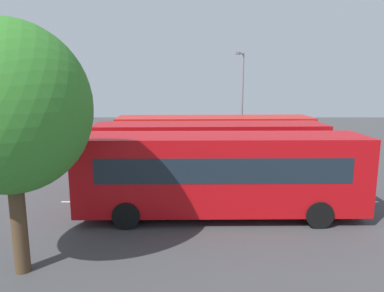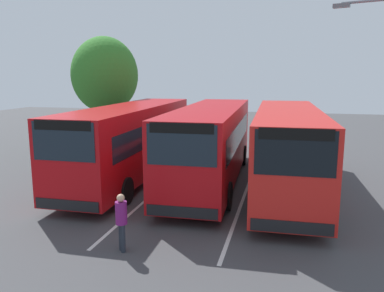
{
  "view_description": "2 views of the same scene",
  "coord_description": "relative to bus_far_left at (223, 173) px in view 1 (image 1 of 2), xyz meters",
  "views": [
    {
      "loc": [
        -1.3,
        -17.63,
        5.61
      ],
      "look_at": [
        -1.38,
        1.28,
        2.06
      ],
      "focal_mm": 33.29,
      "sensor_mm": 36.0,
      "label": 1
    },
    {
      "loc": [
        16.38,
        3.35,
        4.8
      ],
      "look_at": [
        -1.04,
        -0.94,
        1.5
      ],
      "focal_mm": 35.86,
      "sensor_mm": 36.0,
      "label": 2
    }
  ],
  "objects": [
    {
      "name": "bus_far_left",
      "position": [
        0.0,
        0.0,
        0.0
      ],
      "size": [
        11.57,
        2.77,
        3.42
      ],
      "rotation": [
        0.0,
        0.0,
        0.01
      ],
      "color": "#B70C11",
      "rests_on": "ground"
    },
    {
      "name": "bus_center_right",
      "position": [
        0.17,
        7.09,
        0.0
      ],
      "size": [
        11.6,
        2.91,
        3.42
      ],
      "rotation": [
        0.0,
        0.0,
        0.03
      ],
      "color": "red",
      "rests_on": "ground"
    },
    {
      "name": "depot_tree",
      "position": [
        -6.21,
        -4.29,
        2.94
      ],
      "size": [
        4.55,
        4.09,
        7.24
      ],
      "color": "#4C3823",
      "rests_on": "ground"
    },
    {
      "name": "bus_center_left",
      "position": [
        -0.27,
        3.75,
        0.0
      ],
      "size": [
        11.61,
        2.93,
        3.42
      ],
      "rotation": [
        0.0,
        0.0,
        0.03
      ],
      "color": "#B70C11",
      "rests_on": "ground"
    },
    {
      "name": "street_lamp",
      "position": [
        2.19,
        10.44,
        2.38
      ],
      "size": [
        0.86,
        2.35,
        7.38
      ],
      "rotation": [
        0.0,
        0.0,
        -1.87
      ],
      "color": "gray",
      "rests_on": "ground"
    },
    {
      "name": "lane_stripe_outer_left",
      "position": [
        0.1,
        1.79,
        -1.88
      ],
      "size": [
        14.78,
        0.19,
        0.01
      ],
      "primitive_type": "cube",
      "rotation": [
        0.0,
        0.0,
        -0.0
      ],
      "color": "silver",
      "rests_on": "ground"
    },
    {
      "name": "ground_plane",
      "position": [
        0.1,
        3.63,
        -1.89
      ],
      "size": [
        71.3,
        71.3,
        0.0
      ],
      "primitive_type": "plane",
      "color": "#424244"
    },
    {
      "name": "pedestrian",
      "position": [
        7.28,
        2.73,
        -0.92
      ],
      "size": [
        0.45,
        0.45,
        1.65
      ],
      "rotation": [
        0.0,
        0.0,
        2.33
      ],
      "color": "#232833",
      "rests_on": "ground"
    },
    {
      "name": "lane_stripe_inner_left",
      "position": [
        0.1,
        5.48,
        -1.88
      ],
      "size": [
        14.78,
        0.19,
        0.01
      ],
      "primitive_type": "cube",
      "rotation": [
        0.0,
        0.0,
        -0.0
      ],
      "color": "silver",
      "rests_on": "ground"
    }
  ]
}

